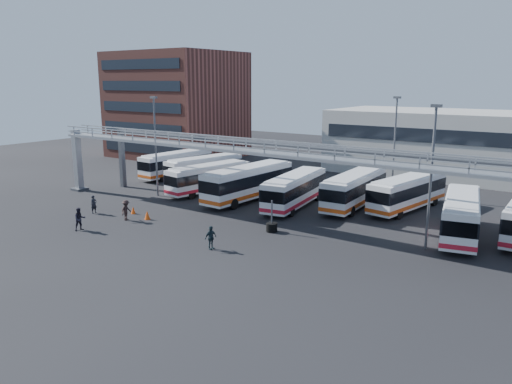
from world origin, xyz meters
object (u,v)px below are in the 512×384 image
Objects in this scene: bus_5 at (355,188)px; cone_left at (133,210)px; pedestrian_a at (94,204)px; cone_right at (147,215)px; light_pole_left at (155,141)px; tire_stack at (272,226)px; bus_1 at (204,168)px; bus_6 at (408,192)px; light_pole_back at (395,141)px; bus_3 at (248,182)px; pedestrian_b at (80,219)px; bus_7 at (461,215)px; bus_2 at (209,177)px; pedestrian_c at (126,210)px; light_pole_mid at (431,170)px; bus_4 at (295,189)px; bus_0 at (177,163)px; pedestrian_d at (211,238)px.

cone_left is (-15.33, -13.70, -1.48)m from bus_5.
pedestrian_a reaches higher than cone_right.
tire_stack is at bearing -12.84° from light_pole_left.
bus_1 is at bearing 113.33° from cone_right.
bus_1 is 0.95× the size of bus_6.
light_pole_left is at bearing -74.40° from bus_1.
cone_right is at bearing -75.23° from pedestrian_a.
light_pole_back is at bearing 50.97° from cone_left.
pedestrian_b is at bearing -104.58° from bus_3.
bus_7 reaches higher than pedestrian_a.
bus_7 reaches higher than bus_1.
bus_5 reaches higher than cone_left.
tire_stack is (16.70, -3.81, -5.30)m from light_pole_left.
bus_2 is 15.65m from bus_5.
bus_3 is 11.22m from cone_right.
bus_3 is (-10.98, -10.31, -3.80)m from light_pole_back.
pedestrian_c is at bearing -61.02° from bus_1.
pedestrian_a is at bearing -169.80° from bus_7.
pedestrian_c reaches higher than pedestrian_a.
light_pole_mid reaches higher than bus_4.
light_pole_left is at bearing 17.08° from pedestrian_c.
light_pole_mid is 5.96m from bus_7.
cone_right is (11.52, -15.69, -1.34)m from bus_0.
bus_4 reaches higher than cone_right.
bus_4 is (19.78, -4.63, 0.03)m from bus_0.
light_pole_left is at bearing -145.01° from light_pole_back.
pedestrian_c is (-23.36, -7.18, -4.84)m from light_pole_mid.
bus_0 reaches higher than pedestrian_a.
bus_7 is (29.29, 3.28, -3.94)m from light_pole_left.
bus_2 is at bearing -171.46° from bus_5.
bus_4 is 15.15m from bus_7.
tire_stack is at bearing -41.05° from bus_3.
light_pole_mid is 19.92m from bus_3.
light_pole_back is at bearing 34.99° from light_pole_left.
light_pole_mid is 6.10× the size of pedestrian_a.
bus_2 is at bearing 168.05° from light_pole_mid.
bus_3 reaches higher than pedestrian_d.
bus_1 is 17.23m from pedestrian_c.
cone_left is at bearing -167.59° from light_pole_mid.
bus_1 is 16.58m from cone_right.
light_pole_mid is at bearing -118.56° from bus_7.
pedestrian_b is (-5.13, -15.98, -0.99)m from bus_3.
cone_left is at bearing 20.82° from pedestrian_c.
pedestrian_a is at bearing 79.48° from pedestrian_c.
bus_0 is 28.89m from bus_6.
bus_7 is at bearing -11.12° from bus_4.
light_pole_mid is (28.00, -1.00, 0.00)m from light_pole_left.
bus_3 is at bearing -162.64° from bus_5.
bus_4 is 15.04m from cone_left.
bus_3 is at bearing 35.21° from pedestrian_d.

